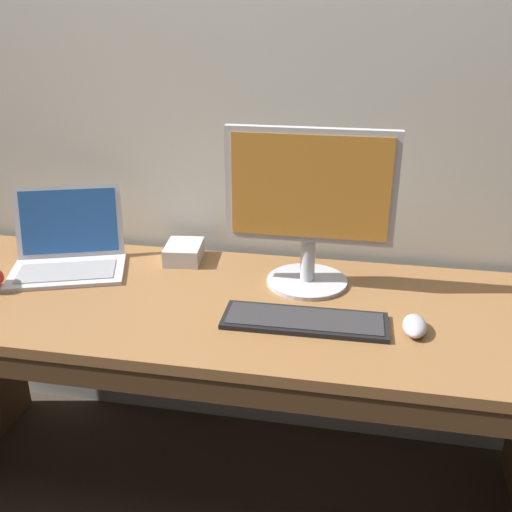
{
  "coord_description": "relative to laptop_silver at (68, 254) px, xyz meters",
  "views": [
    {
      "loc": [
        0.34,
        -1.38,
        1.46
      ],
      "look_at": [
        0.08,
        0.0,
        0.85
      ],
      "focal_mm": 40.01,
      "sensor_mm": 36.0,
      "label": 1
    }
  ],
  "objects": [
    {
      "name": "external_drive_box",
      "position": [
        0.34,
        0.13,
        -0.02
      ],
      "size": [
        0.13,
        0.16,
        0.06
      ],
      "primitive_type": "cube",
      "rotation": [
        0.0,
        0.0,
        0.11
      ],
      "color": "silver",
      "rests_on": "desk"
    },
    {
      "name": "laptop_silver",
      "position": [
        0.0,
        0.0,
        0.0
      ],
      "size": [
        0.41,
        0.37,
        0.24
      ],
      "color": "silver",
      "rests_on": "desk"
    },
    {
      "name": "external_monitor",
      "position": [
        0.75,
        0.02,
        0.21
      ],
      "size": [
        0.47,
        0.24,
        0.46
      ],
      "color": "#B7B7BC",
      "rests_on": "desk"
    },
    {
      "name": "ground_plane",
      "position": [
        0.54,
        -0.12,
        -0.76
      ],
      "size": [
        14.0,
        14.0,
        0.0
      ],
      "primitive_type": "plane",
      "color": "#382D23"
    },
    {
      "name": "wired_keyboard",
      "position": [
        0.77,
        -0.21,
        -0.04
      ],
      "size": [
        0.43,
        0.15,
        0.02
      ],
      "color": "black",
      "rests_on": "desk"
    },
    {
      "name": "desk",
      "position": [
        0.54,
        -0.13,
        -0.23
      ],
      "size": [
        1.89,
        0.68,
        0.71
      ],
      "color": "olive",
      "rests_on": "ground"
    },
    {
      "name": "computer_mouse",
      "position": [
        1.04,
        -0.2,
        -0.03
      ],
      "size": [
        0.06,
        0.11,
        0.04
      ],
      "primitive_type": "ellipsoid",
      "rotation": [
        0.0,
        0.0,
        -0.05
      ],
      "color": "#B7B7BC",
      "rests_on": "desk"
    }
  ]
}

